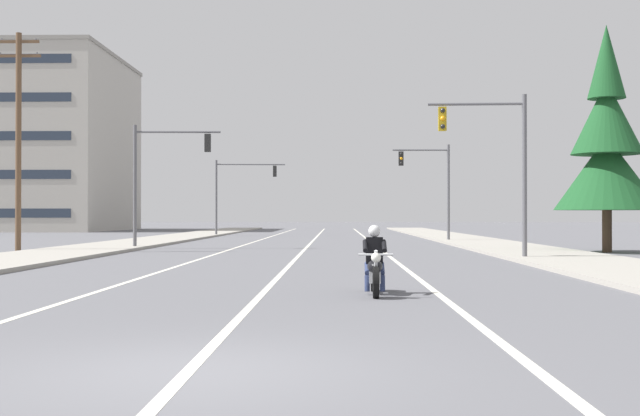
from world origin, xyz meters
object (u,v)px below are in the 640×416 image
(utility_pole_left_near, at_px, (18,135))
(traffic_signal_mid_right, at_px, (433,179))
(motorcycle_with_rider, at_px, (375,267))
(apartment_building_far_left_block, at_px, (26,144))
(traffic_signal_near_right, at_px, (497,153))
(traffic_signal_mid_left, at_px, (237,185))
(conifer_tree_right_verge_near, at_px, (607,148))
(traffic_signal_near_left, at_px, (159,168))

(utility_pole_left_near, bearing_deg, traffic_signal_mid_right, 36.75)
(motorcycle_with_rider, bearing_deg, traffic_signal_mid_right, 81.34)
(motorcycle_with_rider, xyz_separation_m, apartment_building_far_left_block, (-35.80, 73.77, 9.19))
(traffic_signal_near_right, bearing_deg, traffic_signal_mid_left, 111.58)
(traffic_signal_mid_left, distance_m, conifer_tree_right_verge_near, 35.86)
(motorcycle_with_rider, height_order, utility_pole_left_near, utility_pole_left_near)
(traffic_signal_near_right, height_order, traffic_signal_mid_right, same)
(motorcycle_with_rider, relative_size, traffic_signal_mid_right, 0.35)
(traffic_signal_mid_left, bearing_deg, apartment_building_far_left_block, 137.66)
(traffic_signal_near_left, height_order, apartment_building_far_left_block, apartment_building_far_left_block)
(traffic_signal_near_right, relative_size, apartment_building_far_left_block, 0.28)
(traffic_signal_mid_right, distance_m, utility_pole_left_near, 25.77)
(traffic_signal_near_right, xyz_separation_m, traffic_signal_near_left, (-14.89, 9.97, 0.05))
(traffic_signal_mid_right, bearing_deg, traffic_signal_near_right, -90.30)
(traffic_signal_near_left, xyz_separation_m, apartment_building_far_left_block, (-26.12, 50.35, 5.71))
(traffic_signal_mid_right, distance_m, apartment_building_far_left_block, 56.82)
(conifer_tree_right_verge_near, bearing_deg, traffic_signal_near_left, 170.35)
(apartment_building_far_left_block, bearing_deg, utility_pole_left_near, -69.27)
(traffic_signal_mid_right, bearing_deg, apartment_building_far_left_block, 136.68)
(traffic_signal_near_right, relative_size, traffic_signal_near_left, 1.00)
(traffic_signal_near_left, bearing_deg, traffic_signal_mid_right, 37.65)
(traffic_signal_near_right, xyz_separation_m, traffic_signal_mid_left, (-14.20, 35.90, 0.13))
(traffic_signal_mid_right, bearing_deg, traffic_signal_near_left, -142.35)
(traffic_signal_near_left, xyz_separation_m, traffic_signal_mid_right, (15.00, 11.57, -0.05))
(conifer_tree_right_verge_near, bearing_deg, traffic_signal_mid_left, 124.62)
(traffic_signal_mid_right, relative_size, traffic_signal_mid_left, 1.00)
(traffic_signal_near_right, height_order, apartment_building_far_left_block, apartment_building_far_left_block)
(traffic_signal_near_left, distance_m, apartment_building_far_left_block, 57.01)
(traffic_signal_mid_right, relative_size, utility_pole_left_near, 0.62)
(traffic_signal_mid_left, bearing_deg, utility_pole_left_near, -101.96)
(motorcycle_with_rider, distance_m, traffic_signal_near_right, 14.82)
(motorcycle_with_rider, distance_m, traffic_signal_mid_left, 50.28)
(conifer_tree_right_verge_near, height_order, apartment_building_far_left_block, apartment_building_far_left_block)
(traffic_signal_mid_left, height_order, conifer_tree_right_verge_near, conifer_tree_right_verge_near)
(traffic_signal_near_right, xyz_separation_m, apartment_building_far_left_block, (-41.01, 60.33, 5.75))
(traffic_signal_near_right, height_order, traffic_signal_near_left, same)
(motorcycle_with_rider, relative_size, conifer_tree_right_verge_near, 0.21)
(motorcycle_with_rider, bearing_deg, traffic_signal_near_left, 112.44)
(motorcycle_with_rider, xyz_separation_m, conifer_tree_right_verge_near, (11.38, 19.84, 4.14))
(traffic_signal_near_right, height_order, conifer_tree_right_verge_near, conifer_tree_right_verge_near)
(traffic_signal_mid_left, distance_m, apartment_building_far_left_block, 36.70)
(traffic_signal_mid_right, xyz_separation_m, utility_pole_left_near, (-20.62, -15.40, 1.32))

